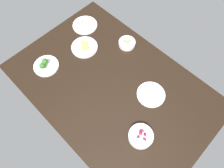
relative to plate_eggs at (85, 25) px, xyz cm
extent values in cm
cube|color=black|center=(59.22, -25.44, -2.96)|extent=(153.55, 103.23, 4.00)
cylinder|color=silver|center=(0.01, 0.07, -0.38)|extent=(21.80, 21.80, 1.15)
torus|color=#33478C|center=(0.01, 0.07, 0.20)|extent=(19.68, 19.68, 0.50)
ellipsoid|color=white|center=(-2.68, -0.85, 1.41)|extent=(4.40, 4.40, 2.42)
sphere|color=yellow|center=(-2.68, -0.85, 2.50)|extent=(1.76, 1.76, 1.76)
ellipsoid|color=white|center=(2.25, -0.18, 1.45)|extent=(4.55, 4.55, 2.50)
sphere|color=yellow|center=(2.25, -0.18, 2.57)|extent=(1.82, 1.82, 1.82)
cylinder|color=silver|center=(41.18, 10.66, 0.91)|extent=(13.84, 13.84, 3.74)
torus|color=silver|center=(41.18, 10.66, 2.78)|extent=(14.08, 14.08, 0.80)
sphere|color=#599E38|center=(42.57, 7.97, 3.36)|extent=(1.15, 1.15, 1.15)
sphere|color=#599E38|center=(41.66, 12.22, 3.38)|extent=(1.20, 1.20, 1.20)
sphere|color=#599E38|center=(42.28, 10.89, 3.40)|extent=(1.24, 1.24, 1.24)
sphere|color=#599E38|center=(42.22, 13.04, 3.54)|extent=(1.53, 1.53, 1.53)
sphere|color=#599E38|center=(39.02, 8.98, 3.47)|extent=(1.37, 1.37, 1.37)
sphere|color=#599E38|center=(41.92, 11.71, 3.43)|extent=(1.31, 1.31, 1.31)
sphere|color=#599E38|center=(41.88, 9.89, 3.32)|extent=(1.08, 1.08, 1.08)
sphere|color=#599E38|center=(39.24, 9.77, 3.58)|extent=(1.59, 1.59, 1.59)
sphere|color=#599E38|center=(40.72, 10.54, 3.42)|extent=(1.29, 1.29, 1.29)
sphere|color=#599E38|center=(40.02, 10.75, 3.38)|extent=(1.19, 1.19, 1.19)
cylinder|color=silver|center=(10.17, -50.27, -0.26)|extent=(19.93, 19.93, 1.39)
torus|color=#33478C|center=(10.17, -50.27, 0.43)|extent=(18.04, 18.04, 0.50)
cylinder|color=#9EBC72|center=(9.38, -49.49, 1.73)|extent=(1.65, 1.65, 2.59)
sphere|color=#2D6023|center=(9.38, -49.49, 4.79)|extent=(4.71, 4.71, 4.71)
cylinder|color=#9EBC72|center=(11.09, -53.26, 1.55)|extent=(1.58, 1.58, 2.24)
sphere|color=#2D6023|center=(11.09, -53.26, 4.36)|extent=(4.50, 4.50, 4.50)
cylinder|color=#9EBC72|center=(9.97, -51.18, 1.68)|extent=(1.32, 1.32, 2.49)
sphere|color=#2D6023|center=(9.97, -51.18, 4.34)|extent=(3.76, 3.76, 3.76)
cylinder|color=silver|center=(100.26, -39.98, 1.51)|extent=(16.53, 16.53, 4.94)
torus|color=silver|center=(100.26, -39.98, 3.98)|extent=(16.67, 16.67, 0.80)
sphere|color=maroon|center=(104.08, -40.30, 4.75)|extent=(1.54, 1.54, 1.54)
sphere|color=maroon|center=(103.15, -40.55, 4.83)|extent=(1.70, 1.70, 1.70)
sphere|color=maroon|center=(99.21, -39.49, 5.08)|extent=(2.19, 2.19, 2.19)
sphere|color=#59144C|center=(98.24, -38.57, 4.79)|extent=(1.61, 1.61, 1.61)
sphere|color=#59144C|center=(99.69, -42.24, 4.94)|extent=(1.92, 1.92, 1.92)
sphere|color=#B2232D|center=(99.08, -37.30, 4.93)|extent=(1.89, 1.89, 1.89)
sphere|color=#59144C|center=(98.28, -38.16, 5.02)|extent=(2.08, 2.08, 2.08)
sphere|color=#59144C|center=(101.70, -38.00, 5.00)|extent=(2.05, 2.05, 2.05)
cylinder|color=silver|center=(85.34, -10.84, -0.41)|extent=(21.00, 21.00, 1.09)
torus|color=#33478C|center=(85.34, -10.84, 0.13)|extent=(18.98, 18.98, 0.50)
cube|color=beige|center=(85.34, -10.84, 0.73)|extent=(9.77, 7.27, 1.20)
cube|color=#E5B24C|center=(85.34, -10.84, 1.73)|extent=(9.77, 7.27, 0.80)
cube|color=beige|center=(85.34, -10.84, 2.73)|extent=(9.77, 7.27, 1.20)
cylinder|color=silver|center=(18.09, -16.58, -0.17)|extent=(21.88, 21.88, 1.58)
torus|color=#33478C|center=(18.09, -16.58, 0.62)|extent=(19.76, 19.76, 0.50)
cube|color=#F2D14C|center=(18.09, -16.58, 2.38)|extent=(9.88, 8.96, 3.51)
camera|label=1|loc=(108.41, -75.19, 137.27)|focal=32.70mm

